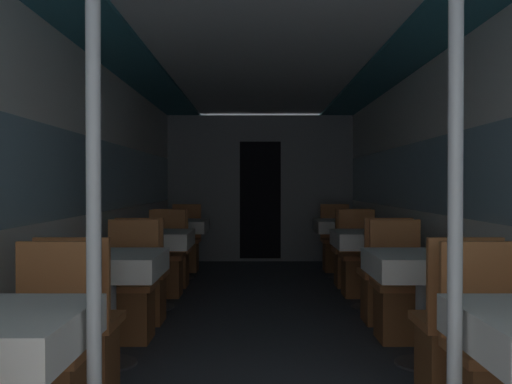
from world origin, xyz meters
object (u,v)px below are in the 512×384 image
(dining_table_right_2, at_px, (370,242))
(chair_right_near_3, at_px, (350,262))
(chair_right_near_2, at_px, (384,290))
(support_pole_left_0, at_px, (93,203))
(chair_left_far_2, at_px, (165,269))
(chair_right_near_1, at_px, (454,348))
(dining_table_left_3, at_px, (179,228))
(chair_left_far_1, at_px, (129,303))
(chair_left_far_3, at_px, (185,250))
(chair_right_far_3, at_px, (336,250))
(chair_right_far_2, at_px, (358,269))
(chair_right_far_1, at_px, (399,303))
(chair_left_far_0, at_px, (46,380))
(dining_table_right_1, at_px, (422,269))
(chair_left_near_1, at_px, (81,348))
(chair_left_near_3, at_px, (172,262))
(support_pole_right_0, at_px, (455,203))
(dining_table_right_3, at_px, (343,228))
(dining_table_left_1, at_px, (109,269))
(chair_left_near_2, at_px, (143,290))
(chair_right_far_0, at_px, (493,380))
(dining_table_left_2, at_px, (155,242))

(dining_table_right_2, height_order, chair_right_near_3, chair_right_near_3)
(chair_right_near_2, bearing_deg, support_pole_left_0, -120.47)
(chair_left_far_2, distance_m, chair_right_near_1, 3.63)
(dining_table_left_3, bearing_deg, chair_left_far_1, -90.00)
(dining_table_left_3, relative_size, chair_right_near_2, 0.81)
(support_pole_left_0, xyz_separation_m, chair_left_far_2, (-0.40, 4.10, -0.85))
(chair_left_far_3, bearing_deg, chair_right_far_3, -180.00)
(support_pole_left_0, bearing_deg, chair_right_far_2, 67.52)
(dining_table_left_3, height_order, chair_right_near_3, chair_right_near_3)
(chair_right_near_1, distance_m, chair_right_far_1, 1.22)
(chair_left_far_0, distance_m, dining_table_right_1, 2.41)
(support_pole_left_0, xyz_separation_m, chair_left_far_3, (-0.40, 5.84, -0.85))
(dining_table_left_3, bearing_deg, dining_table_right_1, -59.05)
(chair_left_near_1, relative_size, chair_left_near_3, 1.00)
(chair_left_far_0, distance_m, chair_right_far_1, 2.73)
(support_pole_left_0, relative_size, chair_right_near_1, 2.47)
(chair_left_far_2, distance_m, chair_left_near_3, 0.53)
(chair_left_near_1, bearing_deg, support_pole_right_0, -33.85)
(dining_table_left_3, bearing_deg, dining_table_right_3, 0.00)
(support_pole_left_0, bearing_deg, dining_table_right_1, 45.82)
(chair_left_far_0, height_order, chair_left_near_3, same)
(chair_left_far_3, distance_m, chair_right_near_2, 3.63)
(dining_table_right_2, xyz_separation_m, dining_table_right_3, (0.00, 1.75, 0.00))
(dining_table_right_2, xyz_separation_m, chair_right_far_2, (-0.00, 0.61, -0.35))
(chair_left_near_1, xyz_separation_m, dining_table_left_3, (-0.00, 4.10, 0.35))
(chair_left_near_3, bearing_deg, chair_left_far_2, -90.00)
(chair_right_near_3, bearing_deg, dining_table_left_1, -125.98)
(chair_left_near_2, xyz_separation_m, chair_right_near_3, (2.09, 1.75, 0.00))
(chair_left_far_0, relative_size, dining_table_right_2, 1.24)
(chair_left_near_2, distance_m, dining_table_left_3, 2.38)
(dining_table_left_1, distance_m, support_pole_right_0, 2.48)
(chair_left_near_3, distance_m, support_pole_right_0, 5.00)
(dining_table_left_1, height_order, chair_left_near_1, chair_left_near_1)
(dining_table_left_1, relative_size, chair_right_near_2, 0.81)
(chair_left_near_3, height_order, dining_table_right_2, chair_left_near_3)
(dining_table_right_1, xyz_separation_m, chair_right_near_2, (-0.00, 1.14, -0.35))
(chair_left_near_1, xyz_separation_m, chair_left_near_3, (0.00, 3.49, 0.00))
(chair_left_near_1, distance_m, chair_right_far_1, 2.42)
(chair_left_far_1, distance_m, chair_right_far_0, 2.73)
(chair_right_far_3, bearing_deg, chair_left_far_2, 39.82)
(dining_table_right_1, height_order, chair_right_near_3, chair_right_near_3)
(chair_left_near_1, relative_size, chair_right_near_3, 1.00)
(support_pole_right_0, distance_m, dining_table_right_2, 3.55)
(dining_table_left_2, relative_size, chair_right_far_1, 0.81)
(chair_right_near_3, bearing_deg, support_pole_left_0, -110.13)
(chair_left_far_1, relative_size, chair_right_near_3, 1.00)
(support_pole_left_0, bearing_deg, dining_table_right_3, 72.05)
(chair_right_far_0, bearing_deg, chair_left_far_0, 0.00)
(dining_table_right_2, xyz_separation_m, chair_right_far_3, (-0.00, 2.35, -0.35))
(support_pole_left_0, distance_m, chair_left_near_1, 1.48)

